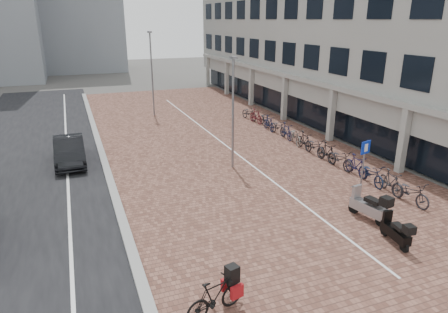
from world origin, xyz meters
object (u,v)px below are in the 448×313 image
at_px(hero_bike, 215,296).
at_px(scooter_mid, 396,231).
at_px(car_dark, 69,151).
at_px(parking_sign, 364,160).
at_px(scooter_front, 369,205).

relative_size(hero_bike, scooter_mid, 1.21).
bearing_deg(car_dark, parking_sign, -39.49).
distance_m(hero_bike, parking_sign, 9.50).
relative_size(scooter_front, parking_sign, 0.70).
distance_m(scooter_mid, parking_sign, 3.88).
xyz_separation_m(car_dark, scooter_mid, (10.30, -12.83, -0.19)).
bearing_deg(car_dark, scooter_front, -46.69).
relative_size(hero_bike, scooter_front, 1.01).
xyz_separation_m(hero_bike, parking_sign, (8.29, 4.48, 1.23)).
height_order(car_dark, hero_bike, car_dark).
xyz_separation_m(scooter_front, scooter_mid, (-0.31, -1.76, -0.10)).
height_order(hero_bike, scooter_front, scooter_front).
height_order(hero_bike, parking_sign, parking_sign).
xyz_separation_m(hero_bike, scooter_front, (7.30, 2.81, 0.07)).
bearing_deg(parking_sign, scooter_mid, -124.76).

